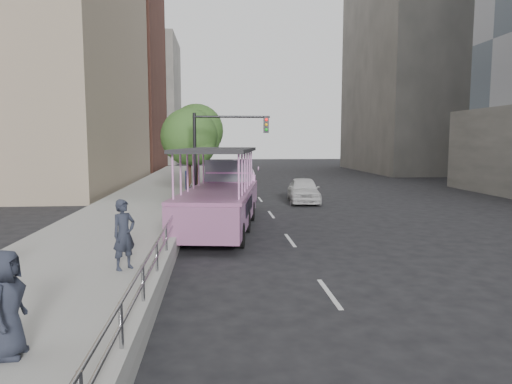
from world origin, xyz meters
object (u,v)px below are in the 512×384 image
Objects in this scene: pedestrian_far at (7,304)px; traffic_signal at (217,145)px; street_tree_far at (198,133)px; pedestrian_near at (124,235)px; street_tree_near at (191,139)px; car at (304,190)px; parking_sign at (187,192)px; duck_boat at (223,198)px.

traffic_signal is at bearing -10.49° from pedestrian_far.
traffic_signal is 0.81× the size of street_tree_far.
pedestrian_far is at bearing -100.45° from traffic_signal.
street_tree_far reaches higher than pedestrian_near.
pedestrian_far is 0.27× the size of street_tree_far.
street_tree_near is (-1.60, 3.43, 0.32)m from traffic_signal.
street_tree_near reaches higher than traffic_signal.
pedestrian_far is (-8.48, -19.76, 0.40)m from car.
street_tree_far is (-0.13, 15.23, 2.74)m from parking_sign.
pedestrian_far is 27.54m from street_tree_far.
pedestrian_near is 7.28m from parking_sign.
car is at bearing -12.73° from street_tree_near.
parking_sign is 0.38× the size of street_tree_far.
duck_boat is 5.59× the size of pedestrian_near.
duck_boat is at bearing -16.06° from pedestrian_far.
duck_boat is 9.50m from street_tree_near.
pedestrian_near is 4.96m from pedestrian_far.
pedestrian_far is 21.52m from street_tree_near.
pedestrian_far is 12.24m from parking_sign.
duck_boat is 15.36m from street_tree_far.
parking_sign reaches higher than pedestrian_near.
traffic_signal is 3.80m from street_tree_near.
street_tree_near is (1.70, 21.29, 2.66)m from pedestrian_far.
street_tree_near is at bearing 101.62° from duck_boat.
traffic_signal is at bearing -65.02° from street_tree_near.
car is 2.37× the size of pedestrian_near.
traffic_signal is at bearing 77.63° from parking_sign.
parking_sign is at bearing -102.37° from traffic_signal.
pedestrian_near is at bearing -99.41° from parking_sign.
pedestrian_near is 0.77× the size of parking_sign.
pedestrian_near reaches higher than pedestrian_far.
street_tree_far reaches higher than car.
duck_boat is 12.83m from pedestrian_far.
parking_sign is 15.47m from street_tree_far.
duck_boat is at bearing 23.35° from pedestrian_near.
duck_boat is 2.02× the size of traffic_signal.
parking_sign is at bearing -89.53° from street_tree_far.
street_tree_near is 0.89× the size of street_tree_far.
duck_boat is 4.29× the size of parking_sign.
car is 10.62m from street_tree_far.
car is 1.82× the size of parking_sign.
street_tree_near reaches higher than car.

